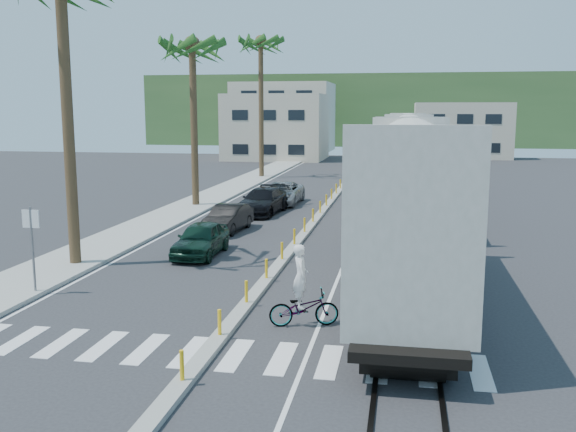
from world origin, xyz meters
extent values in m
plane|color=#28282B|center=(0.00, 0.00, 0.00)|extent=(140.00, 140.00, 0.00)
cube|color=gray|center=(-8.50, 25.00, 0.07)|extent=(3.00, 90.00, 0.15)
cube|color=black|center=(4.28, 28.00, 0.03)|extent=(0.12, 100.00, 0.06)
cube|color=black|center=(5.72, 28.00, 0.03)|extent=(0.12, 100.00, 0.06)
cube|color=gray|center=(0.00, 20.00, 0.07)|extent=(0.45, 60.00, 0.15)
cylinder|color=yellow|center=(0.00, -4.00, 0.50)|extent=(0.10, 0.10, 0.70)
cylinder|color=yellow|center=(0.00, -1.00, 0.50)|extent=(0.10, 0.10, 0.70)
cylinder|color=yellow|center=(0.00, 2.00, 0.50)|extent=(0.10, 0.10, 0.70)
cylinder|color=yellow|center=(0.00, 5.00, 0.50)|extent=(0.10, 0.10, 0.70)
cylinder|color=yellow|center=(0.00, 8.00, 0.50)|extent=(0.10, 0.10, 0.70)
cylinder|color=yellow|center=(0.00, 11.00, 0.50)|extent=(0.10, 0.10, 0.70)
cylinder|color=yellow|center=(0.00, 14.00, 0.50)|extent=(0.10, 0.10, 0.70)
cylinder|color=yellow|center=(0.00, 17.00, 0.50)|extent=(0.10, 0.10, 0.70)
cylinder|color=yellow|center=(0.00, 20.00, 0.50)|extent=(0.10, 0.10, 0.70)
cylinder|color=yellow|center=(0.00, 23.00, 0.50)|extent=(0.10, 0.10, 0.70)
cylinder|color=yellow|center=(0.00, 26.00, 0.50)|extent=(0.10, 0.10, 0.70)
cylinder|color=yellow|center=(0.00, 29.00, 0.50)|extent=(0.10, 0.10, 0.70)
cylinder|color=yellow|center=(0.00, 32.00, 0.50)|extent=(0.10, 0.10, 0.70)
cylinder|color=yellow|center=(0.00, 35.00, 0.50)|extent=(0.10, 0.10, 0.70)
cylinder|color=yellow|center=(0.00, 38.00, 0.50)|extent=(0.10, 0.10, 0.70)
cylinder|color=yellow|center=(0.00, 41.00, 0.50)|extent=(0.10, 0.10, 0.70)
cube|color=silver|center=(0.00, -2.00, 0.01)|extent=(14.00, 2.20, 0.01)
cube|color=silver|center=(-6.80, 25.00, 0.00)|extent=(0.12, 90.00, 0.01)
cube|color=silver|center=(2.50, 25.00, 0.00)|extent=(0.12, 90.00, 0.01)
cube|color=#ABAA9D|center=(5.00, 3.11, 2.70)|extent=(3.00, 12.88, 3.40)
cylinder|color=#ABAA9D|center=(5.00, 3.11, 4.40)|extent=(2.90, 12.58, 2.90)
cube|color=black|center=(5.00, 3.11, 0.50)|extent=(2.60, 12.88, 1.00)
cube|color=#ABAA9D|center=(5.00, 18.11, 2.70)|extent=(3.00, 12.88, 3.40)
cylinder|color=#ABAA9D|center=(5.00, 18.11, 4.40)|extent=(2.90, 12.58, 2.90)
cube|color=black|center=(5.00, 18.11, 0.50)|extent=(2.60, 12.88, 1.00)
cube|color=#ABAA9D|center=(5.00, 33.11, 2.70)|extent=(3.00, 12.88, 3.40)
cylinder|color=#ABAA9D|center=(5.00, 33.11, 4.40)|extent=(2.90, 12.58, 2.90)
cube|color=black|center=(5.00, 33.11, 0.50)|extent=(2.60, 12.88, 1.00)
cube|color=#4C4C4F|center=(5.00, 49.11, 1.05)|extent=(3.00, 17.00, 0.50)
cube|color=orange|center=(5.00, 48.11, 2.60)|extent=(2.70, 12.24, 2.60)
cube|color=orange|center=(5.00, 54.89, 2.90)|extent=(3.00, 3.74, 3.20)
cube|color=black|center=(5.00, 49.11, 0.45)|extent=(2.60, 13.60, 0.90)
cylinder|color=brown|center=(-8.00, 6.00, 5.50)|extent=(0.44, 0.44, 11.00)
cylinder|color=brown|center=(-8.30, 22.00, 5.00)|extent=(0.44, 0.44, 10.00)
sphere|color=#24531A|center=(-8.30, 22.00, 10.15)|extent=(3.20, 3.20, 3.20)
cylinder|color=brown|center=(-8.00, 40.00, 6.00)|extent=(0.44, 0.44, 12.00)
sphere|color=#24531A|center=(-8.00, 40.00, 12.15)|extent=(3.20, 3.20, 3.20)
cylinder|color=slate|center=(-7.30, 2.00, 1.50)|extent=(0.08, 0.08, 3.00)
cube|color=silver|center=(-7.30, 2.00, 2.60)|extent=(0.60, 0.04, 0.60)
cube|color=#C4B49C|center=(-11.00, 62.00, 4.00)|extent=(12.00, 10.00, 8.00)
cube|color=#C4B49C|center=(-13.00, 78.00, 5.00)|extent=(14.00, 12.00, 10.00)
cube|color=#C4B49C|center=(12.00, 70.00, 3.50)|extent=(12.00, 10.00, 7.00)
cube|color=#385628|center=(0.00, 100.00, 6.00)|extent=(80.00, 20.00, 12.00)
imported|color=black|center=(-3.64, 8.66, 0.71)|extent=(1.72, 4.21, 1.43)
imported|color=black|center=(-3.97, 14.16, 0.68)|extent=(2.17, 4.40, 1.37)
imported|color=black|center=(-3.46, 19.96, 0.76)|extent=(3.14, 5.67, 1.53)
imported|color=#96999B|center=(-3.11, 24.05, 0.73)|extent=(2.57, 5.30, 1.45)
imported|color=#9EA0A5|center=(2.06, 0.55, 0.53)|extent=(1.81, 2.40, 1.06)
imported|color=silver|center=(1.96, 0.55, 1.47)|extent=(0.91, 0.81, 1.84)
camera|label=1|loc=(4.77, -16.98, 6.17)|focal=40.00mm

